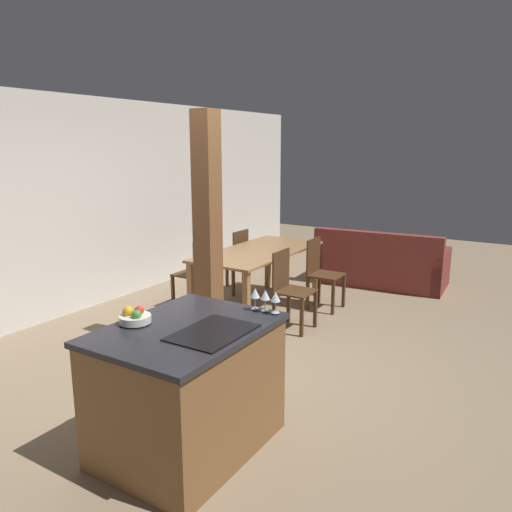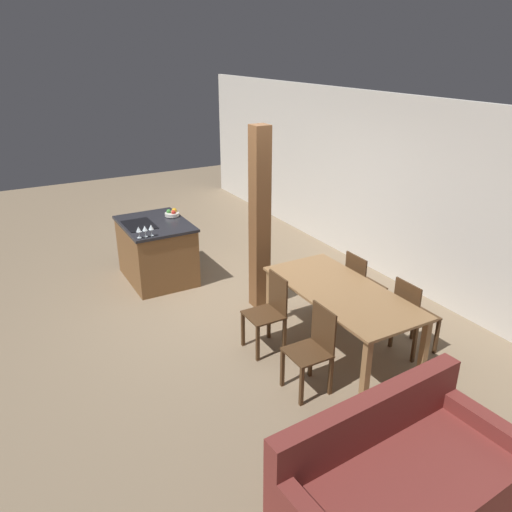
# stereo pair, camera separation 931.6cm
# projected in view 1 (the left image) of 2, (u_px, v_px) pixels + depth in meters

# --- Properties ---
(ground_plane) EXTENTS (16.00, 16.00, 0.00)m
(ground_plane) POSITION_uv_depth(u_px,v_px,m) (241.00, 364.00, 4.88)
(ground_plane) COLOR #847056
(wall_back) EXTENTS (11.20, 0.08, 2.70)m
(wall_back) POSITION_uv_depth(u_px,v_px,m) (51.00, 209.00, 5.97)
(wall_back) COLOR silver
(wall_back) RESTS_ON ground_plane
(kitchen_island) EXTENTS (1.22, 0.93, 0.91)m
(kitchen_island) POSITION_uv_depth(u_px,v_px,m) (188.00, 388.00, 3.45)
(kitchen_island) COLOR brown
(kitchen_island) RESTS_ON ground_plane
(fruit_bowl) EXTENTS (0.22, 0.22, 0.11)m
(fruit_bowl) POSITION_uv_depth(u_px,v_px,m) (135.00, 317.00, 3.40)
(fruit_bowl) COLOR silver
(fruit_bowl) RESTS_ON kitchen_island
(wine_glass_near) EXTENTS (0.07, 0.07, 0.16)m
(wine_glass_near) POSITION_uv_depth(u_px,v_px,m) (276.00, 297.00, 3.57)
(wine_glass_near) COLOR silver
(wine_glass_near) RESTS_ON kitchen_island
(wine_glass_middle) EXTENTS (0.07, 0.07, 0.16)m
(wine_glass_middle) POSITION_uv_depth(u_px,v_px,m) (265.00, 295.00, 3.62)
(wine_glass_middle) COLOR silver
(wine_glass_middle) RESTS_ON kitchen_island
(wine_glass_far) EXTENTS (0.07, 0.07, 0.16)m
(wine_glass_far) POSITION_uv_depth(u_px,v_px,m) (255.00, 294.00, 3.66)
(wine_glass_far) COLOR silver
(wine_glass_far) RESTS_ON kitchen_island
(dining_table) EXTENTS (1.95, 0.91, 0.78)m
(dining_table) POSITION_uv_depth(u_px,v_px,m) (259.00, 258.00, 6.42)
(dining_table) COLOR olive
(dining_table) RESTS_ON ground_plane
(dining_chair_near_left) EXTENTS (0.40, 0.40, 0.92)m
(dining_chair_near_left) POSITION_uv_depth(u_px,v_px,m) (290.00, 288.00, 5.75)
(dining_chair_near_left) COLOR #472D19
(dining_chair_near_left) RESTS_ON ground_plane
(dining_chair_near_right) EXTENTS (0.40, 0.40, 0.92)m
(dining_chair_near_right) POSITION_uv_depth(u_px,v_px,m) (321.00, 272.00, 6.48)
(dining_chair_near_right) COLOR #472D19
(dining_chair_near_right) RESTS_ON ground_plane
(dining_chair_far_left) EXTENTS (0.40, 0.40, 0.92)m
(dining_chair_far_left) POSITION_uv_depth(u_px,v_px,m) (196.00, 272.00, 6.45)
(dining_chair_far_left) COLOR #472D19
(dining_chair_far_left) RESTS_ON ground_plane
(dining_chair_far_right) EXTENTS (0.40, 0.40, 0.92)m
(dining_chair_far_right) POSITION_uv_depth(u_px,v_px,m) (234.00, 259.00, 7.18)
(dining_chair_far_right) COLOR #472D19
(dining_chair_far_right) RESTS_ON ground_plane
(couch) EXTENTS (1.07, 1.94, 0.86)m
(couch) POSITION_uv_depth(u_px,v_px,m) (381.00, 266.00, 7.66)
(couch) COLOR maroon
(couch) RESTS_ON ground_plane
(timber_post) EXTENTS (0.22, 0.22, 2.44)m
(timber_post) POSITION_uv_depth(u_px,v_px,m) (208.00, 235.00, 5.00)
(timber_post) COLOR brown
(timber_post) RESTS_ON ground_plane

